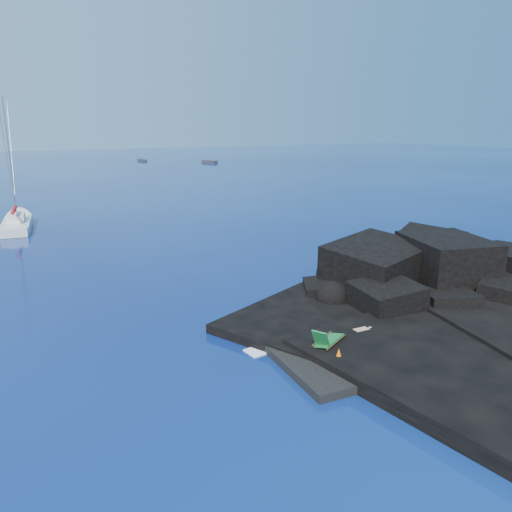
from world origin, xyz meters
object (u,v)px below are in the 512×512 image
at_px(sailboat, 18,229).
at_px(deck_chair, 329,335).
at_px(distant_boat_a, 142,161).
at_px(distant_boat_b, 210,163).
at_px(marker_cone, 339,355).
at_px(sunbather, 361,331).

height_order(sailboat, deck_chair, sailboat).
bearing_deg(distant_boat_a, distant_boat_b, -52.54).
bearing_deg(distant_boat_a, deck_chair, -108.32).
xyz_separation_m(distant_boat_a, distant_boat_b, (13.45, -15.06, 0.00)).
bearing_deg(marker_cone, distant_boat_b, 67.66).
height_order(sunbather, distant_boat_b, sunbather).
distance_m(deck_chair, distant_boat_a, 124.92).
distance_m(deck_chair, distant_boat_b, 114.79).
relative_size(sailboat, marker_cone, 20.68).
relative_size(sailboat, distant_boat_b, 2.53).
bearing_deg(distant_boat_b, deck_chair, -129.77).
xyz_separation_m(sunbather, distant_boat_a, (28.06, 120.79, -0.54)).
height_order(sailboat, marker_cone, sailboat).
bearing_deg(sunbather, distant_boat_a, 80.05).
relative_size(deck_chair, distant_boat_b, 0.38).
distance_m(sailboat, distant_boat_a, 93.25).
bearing_deg(deck_chair, sailboat, 77.17).
xyz_separation_m(sailboat, marker_cone, (8.35, -37.68, 0.64)).
bearing_deg(deck_chair, marker_cone, -136.44).
bearing_deg(marker_cone, distant_boat_a, 75.94).
distance_m(sailboat, sunbather, 37.72).
relative_size(sailboat, deck_chair, 6.62).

